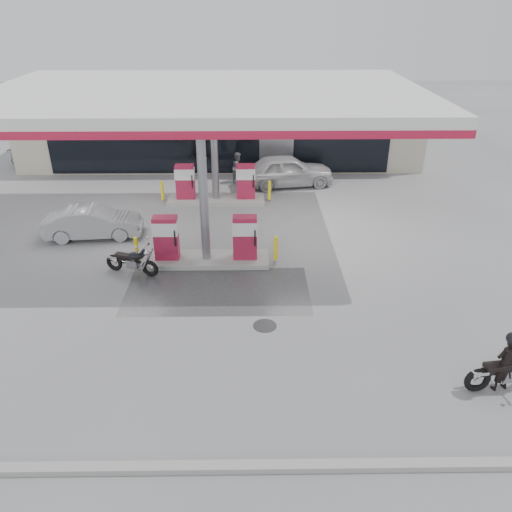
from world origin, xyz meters
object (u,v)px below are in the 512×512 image
at_px(attendant, 238,167).
at_px(biker_main, 505,363).
at_px(pump_island_near, 206,244).
at_px(sedan_white, 287,170).
at_px(hatchback_silver, 93,222).
at_px(parked_car_right, 304,153).
at_px(pump_island_far, 216,187).
at_px(main_motorcycle, 510,371).
at_px(biker_walking, 200,159).
at_px(parked_car_left, 43,158).
at_px(parked_motorcycle, 133,262).

bearing_deg(attendant, biker_main, -133.29).
relative_size(pump_island_near, attendant, 3.33).
relative_size(sedan_white, hatchback_silver, 1.22).
bearing_deg(biker_main, attendant, -83.27).
bearing_deg(parked_car_right, pump_island_far, 134.86).
bearing_deg(sedan_white, attendant, 67.03).
relative_size(main_motorcycle, biker_walking, 1.20).
xyz_separation_m(attendant, parked_car_left, (-10.99, 2.67, -0.25)).
bearing_deg(biker_main, sedan_white, -90.88).
bearing_deg(pump_island_near, parked_motorcycle, -161.95).
bearing_deg(attendant, parked_car_right, -25.81).
distance_m(pump_island_near, biker_walking, 9.86).
distance_m(biker_main, biker_walking, 18.68).
xyz_separation_m(hatchback_silver, biker_walking, (3.58, 7.60, 0.31)).
height_order(biker_main, hatchback_silver, biker_main).
relative_size(parked_car_left, biker_walking, 1.94).
bearing_deg(biker_main, parked_motorcycle, -46.69).
bearing_deg(main_motorcycle, pump_island_far, 114.91).
bearing_deg(main_motorcycle, parked_car_right, 92.72).
bearing_deg(parked_motorcycle, parked_car_right, 79.35).
distance_m(parked_car_left, parked_car_right, 14.70).
bearing_deg(hatchback_silver, biker_walking, -30.71).
bearing_deg(hatchback_silver, parked_car_left, 24.55).
xyz_separation_m(parked_car_right, biker_walking, (-5.75, -2.20, 0.32)).
height_order(main_motorcycle, biker_walking, biker_walking).
distance_m(pump_island_near, biker_main, 10.20).
height_order(biker_main, parked_car_left, biker_main).
xyz_separation_m(main_motorcycle, hatchback_silver, (-12.53, 8.87, 0.11)).
bearing_deg(pump_island_near, attendant, 83.58).
bearing_deg(pump_island_far, biker_walking, 105.60).
relative_size(main_motorcycle, sedan_white, 0.49).
height_order(pump_island_near, parked_car_left, pump_island_near).
relative_size(hatchback_silver, parked_car_left, 1.05).
distance_m(pump_island_far, parked_motorcycle, 7.25).
xyz_separation_m(biker_main, biker_walking, (-8.76, 16.50, 0.14)).
xyz_separation_m(pump_island_near, parked_car_left, (-10.00, 11.47, -0.19)).
height_order(parked_motorcycle, sedan_white, sedan_white).
bearing_deg(attendant, parked_car_left, 99.67).
relative_size(pump_island_far, parked_car_left, 1.42).
distance_m(pump_island_far, sedan_white, 4.12).
xyz_separation_m(hatchback_silver, parked_car_left, (-5.36, 9.27, -0.10)).
height_order(pump_island_far, parked_motorcycle, pump_island_far).
xyz_separation_m(parked_motorcycle, parked_car_left, (-7.51, 12.28, 0.06)).
xyz_separation_m(attendant, parked_car_right, (3.70, 3.20, -0.16)).
xyz_separation_m(pump_island_near, attendant, (0.99, 8.80, 0.06)).
bearing_deg(parked_motorcycle, attendant, 88.71).
relative_size(sedan_white, attendant, 2.97).
xyz_separation_m(biker_main, attendant, (-6.70, 15.50, -0.01)).
height_order(pump_island_far, parked_car_left, pump_island_far).
xyz_separation_m(parked_motorcycle, hatchback_silver, (-2.15, 3.01, 0.16)).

